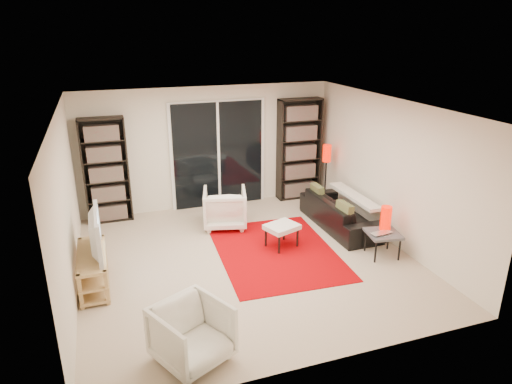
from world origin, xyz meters
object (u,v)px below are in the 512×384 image
Objects in this scene: sofa at (340,212)px; armchair_front at (192,334)px; bookshelf_right at (299,149)px; floor_lamp at (326,160)px; bookshelf_left at (106,171)px; side_table at (383,235)px; armchair_back at (225,208)px; tv_stand at (93,269)px; ottoman at (282,228)px.

sofa is 2.56× the size of armchair_front.
sofa is at bearing -86.86° from bookshelf_right.
floor_lamp is (3.51, 3.74, 0.61)m from armchair_front.
bookshelf_right is at bearing -0.00° from bookshelf_left.
side_table is (0.18, -2.90, -0.69)m from bookshelf_right.
bookshelf_right is at bearing -138.18° from armchair_back.
armchair_back is at bearing -152.81° from bookshelf_right.
floor_lamp is (4.19, -0.58, -0.03)m from bookshelf_left.
armchair_back is at bearing -26.16° from bookshelf_left.
bookshelf_left is at bearing -11.53° from armchair_back.
armchair_back reaches higher than tv_stand.
bookshelf_right is 2.84× the size of armchair_front.
ottoman is at bearing 106.93° from sofa.
tv_stand is at bearing 90.75° from armchair_front.
sofa is (0.09, -1.68, -0.77)m from bookshelf_right.
ottoman is (1.94, 2.22, 0.01)m from armchair_front.
bookshelf_left is at bearing 66.16° from sofa.
floor_lamp is at bearing 21.42° from tv_stand.
bookshelf_right is 3.40× the size of ottoman.
bookshelf_right is 2.99m from side_table.
floor_lamp is (1.57, 1.52, 0.60)m from ottoman.
tv_stand is at bearing 98.16° from sofa.
armchair_back is 2.33m from floor_lamp.
armchair_front is (1.00, -1.97, 0.07)m from tv_stand.
armchair_back is (-1.88, -0.97, -0.70)m from bookshelf_right.
bookshelf_right is 1.67× the size of floor_lamp.
bookshelf_right is 5.40m from armchair_front.
ottoman is at bearing -135.86° from floor_lamp.
floor_lamp is at bearing -13.67° from sofa.
armchair_front is (-3.26, -2.64, 0.06)m from sofa.
tv_stand is at bearing -158.58° from floor_lamp.
bookshelf_left is 3.45× the size of side_table.
armchair_back is at bearing 120.20° from ottoman.
floor_lamp is at bearing 44.14° from ottoman.
ottoman is at bearing -38.62° from bookshelf_left.
bookshelf_left is 1.63× the size of tv_stand.
tv_stand is 0.95× the size of floor_lamp.
sofa is 1.23m from side_table.
floor_lamp is at bearing 20.52° from armchair_front.
tv_stand is 2.21m from armchair_front.
side_table is at bearing -3.31° from armchair_front.
side_table is at bearing -176.86° from sofa.
armchair_back is at bearing 42.71° from armchair_front.
floor_lamp reaches higher than ottoman.
tv_stand is at bearing 45.74° from armchair_back.
bookshelf_right reaches higher than side_table.
tv_stand is 2.11× the size of side_table.
armchair_front is at bearing 83.62° from armchair_back.
sofa is at bearing -102.89° from floor_lamp.
bookshelf_right is at bearing 59.75° from ottoman.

